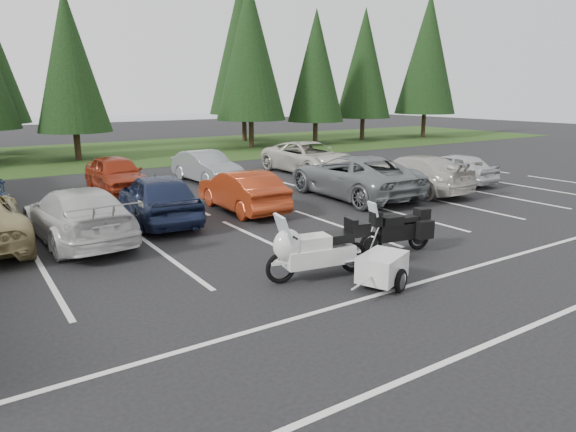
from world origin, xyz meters
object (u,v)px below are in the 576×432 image
at_px(car_near_7, 412,174).
at_px(car_far_2, 117,174).
at_px(car_near_4, 158,197).
at_px(car_far_4, 309,158).
at_px(car_near_5, 242,191).
at_px(car_near_6, 353,176).
at_px(car_near_8, 454,168).
at_px(adventure_motorcycle, 396,226).
at_px(car_far_3, 206,167).
at_px(cargo_trailer, 382,270).
at_px(car_near_3, 78,215).
at_px(touring_motorcycle, 319,244).

bearing_deg(car_near_7, car_far_2, -37.88).
relative_size(car_near_4, car_far_4, 0.83).
distance_m(car_near_5, car_near_6, 4.67).
xyz_separation_m(car_near_4, car_near_8, (13.23, -0.41, -0.11)).
relative_size(car_near_4, car_near_7, 0.89).
height_order(car_near_7, adventure_motorcycle, car_near_7).
bearing_deg(car_far_4, car_far_2, 177.53).
relative_size(car_near_7, car_far_3, 1.22).
height_order(cargo_trailer, adventure_motorcycle, adventure_motorcycle).
bearing_deg(car_near_7, car_near_8, -176.81).
xyz_separation_m(car_near_6, car_far_4, (2.07, 5.76, -0.05)).
height_order(car_near_3, car_far_3, car_near_3).
bearing_deg(car_near_4, car_far_2, -87.20).
bearing_deg(car_near_8, car_far_4, -58.12).
bearing_deg(car_near_3, cargo_trailer, 119.09).
height_order(car_near_4, adventure_motorcycle, car_near_4).
distance_m(car_near_4, car_near_5, 2.89).
height_order(car_far_2, cargo_trailer, car_far_2).
bearing_deg(car_near_6, car_near_4, 0.32).
height_order(car_near_3, touring_motorcycle, touring_motorcycle).
bearing_deg(car_far_2, car_far_3, 1.90).
xyz_separation_m(car_near_4, car_far_3, (4.26, 5.79, -0.09)).
relative_size(car_near_8, cargo_trailer, 2.52).
xyz_separation_m(car_near_5, car_near_8, (10.34, -0.36, -0.02)).
xyz_separation_m(car_near_6, car_near_8, (5.68, -0.11, -0.14)).
relative_size(car_near_3, car_far_4, 0.92).
bearing_deg(touring_motorcycle, car_near_5, 85.42).
bearing_deg(car_near_6, adventure_motorcycle, 60.84).
relative_size(car_far_3, car_far_4, 0.76).
height_order(car_near_5, car_far_4, car_far_4).
height_order(car_near_6, car_far_4, car_near_6).
distance_m(car_near_4, car_near_8, 13.24).
distance_m(car_near_5, car_near_8, 10.35).
height_order(car_far_2, car_far_4, car_far_4).
height_order(car_near_6, car_near_7, car_near_6).
xyz_separation_m(car_near_5, car_near_7, (7.27, -0.79, 0.05)).
distance_m(car_near_3, touring_motorcycle, 6.88).
distance_m(car_far_3, cargo_trailer, 13.80).
relative_size(touring_motorcycle, cargo_trailer, 1.73).
xyz_separation_m(car_near_3, adventure_motorcycle, (6.33, -5.47, -0.03)).
xyz_separation_m(car_near_6, car_far_2, (-7.27, 5.89, -0.08)).
height_order(car_near_5, car_near_7, car_near_7).
height_order(car_near_3, car_near_5, car_near_3).
relative_size(car_near_3, car_near_4, 1.10).
xyz_separation_m(touring_motorcycle, adventure_motorcycle, (2.62, 0.32, -0.05)).
xyz_separation_m(car_near_5, car_far_2, (-2.61, 5.63, 0.04)).
bearing_deg(car_near_6, car_near_5, -0.49).
distance_m(car_near_5, adventure_motorcycle, 6.34).
xyz_separation_m(car_near_4, car_near_5, (2.89, -0.05, -0.09)).
distance_m(car_near_7, car_far_4, 6.32).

